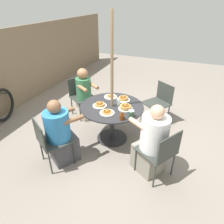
{
  "coord_description": "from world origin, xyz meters",
  "views": [
    {
      "loc": [
        -2.88,
        -1.17,
        2.39
      ],
      "look_at": [
        0.0,
        0.0,
        0.58
      ],
      "focal_mm": 32.0,
      "sensor_mm": 36.0,
      "label": 1
    }
  ],
  "objects": [
    {
      "name": "pancake_plate_d",
      "position": [
        -0.26,
        -0.02,
        0.72
      ],
      "size": [
        0.25,
        0.25,
        0.04
      ],
      "color": "silver",
      "rests_on": "patio_table"
    },
    {
      "name": "coffee_cup",
      "position": [
        -0.22,
        -0.42,
        0.76
      ],
      "size": [
        0.09,
        0.09,
        0.11
      ],
      "color": "#33513D",
      "rests_on": "patio_table"
    },
    {
      "name": "pancake_plate_b",
      "position": [
        -0.02,
        -0.26,
        0.74
      ],
      "size": [
        0.25,
        0.25,
        0.08
      ],
      "color": "silver",
      "rests_on": "patio_table"
    },
    {
      "name": "pancake_plate_e",
      "position": [
        0.29,
        -0.11,
        0.73
      ],
      "size": [
        0.25,
        0.25,
        0.07
      ],
      "color": "silver",
      "rests_on": "patio_table"
    },
    {
      "name": "pancake_plate_a",
      "position": [
        -0.08,
        0.2,
        0.73
      ],
      "size": [
        0.25,
        0.25,
        0.06
      ],
      "color": "silver",
      "rests_on": "patio_table"
    },
    {
      "name": "diner_west",
      "position": [
        -0.53,
        -0.84,
        0.52
      ],
      "size": [
        0.59,
        0.62,
        1.16
      ],
      "rotation": [
        0.0,
        0.0,
        -0.56
      ],
      "color": "gray",
      "rests_on": "ground"
    },
    {
      "name": "umbrella_pole",
      "position": [
        0.0,
        0.0,
        1.12
      ],
      "size": [
        0.05,
        0.05,
        2.24
      ],
      "primitive_type": "cylinder",
      "color": "#846B4C",
      "rests_on": "ground"
    },
    {
      "name": "pancake_plate_c",
      "position": [
        0.32,
        0.16,
        0.72
      ],
      "size": [
        0.25,
        0.25,
        0.04
      ],
      "color": "silver",
      "rests_on": "patio_table"
    },
    {
      "name": "diner_east",
      "position": [
        0.52,
        0.85,
        0.52
      ],
      "size": [
        0.52,
        0.58,
        1.13
      ],
      "rotation": [
        0.0,
        0.0,
        -3.69
      ],
      "color": "beige",
      "rests_on": "ground"
    },
    {
      "name": "patio_table",
      "position": [
        0.0,
        0.0,
        0.56
      ],
      "size": [
        1.13,
        1.13,
        0.71
      ],
      "color": "#28282B",
      "rests_on": "ground"
    },
    {
      "name": "syrup_bottle",
      "position": [
        -0.36,
        -0.31,
        0.76
      ],
      "size": [
        0.09,
        0.07,
        0.14
      ],
      "color": "#602D0F",
      "rests_on": "patio_table"
    },
    {
      "name": "patio_chair_west",
      "position": [
        -0.62,
        -0.99,
        0.5
      ],
      "size": [
        0.64,
        0.64,
        0.84
      ],
      "rotation": [
        0.0,
        0.0,
        -0.56
      ],
      "color": "#333833",
      "rests_on": "ground"
    },
    {
      "name": "drinking_glass_a",
      "position": [
        0.08,
        -0.09,
        0.76
      ],
      "size": [
        0.07,
        0.07,
        0.11
      ],
      "primitive_type": "cylinder",
      "color": "silver",
      "rests_on": "patio_table"
    },
    {
      "name": "ground_plane",
      "position": [
        0.0,
        0.0,
        0.0
      ],
      "size": [
        12.0,
        12.0,
        0.0
      ],
      "primitive_type": "plane",
      "color": "gray"
    },
    {
      "name": "patio_chair_south",
      "position": [
        -0.99,
        0.63,
        0.5
      ],
      "size": [
        0.64,
        0.64,
        0.84
      ],
      "rotation": [
        0.0,
        0.0,
        -2.13
      ],
      "color": "#333833",
      "rests_on": "ground"
    },
    {
      "name": "patio_chair_east",
      "position": [
        0.61,
        1.0,
        0.5
      ],
      "size": [
        0.64,
        0.64,
        0.84
      ],
      "rotation": [
        0.0,
        0.0,
        -3.69
      ],
      "color": "#333833",
      "rests_on": "ground"
    },
    {
      "name": "patio_chair_north",
      "position": [
        0.95,
        -0.68,
        0.5
      ],
      "size": [
        0.65,
        0.65,
        0.84
      ],
      "rotation": [
        0.0,
        0.0,
        0.95
      ],
      "color": "#333833",
      "rests_on": "ground"
    },
    {
      "name": "diner_south",
      "position": [
        -0.84,
        0.53,
        0.5
      ],
      "size": [
        0.63,
        0.59,
        1.12
      ],
      "rotation": [
        0.0,
        0.0,
        -2.13
      ],
      "color": "#3D3D42",
      "rests_on": "ground"
    }
  ]
}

